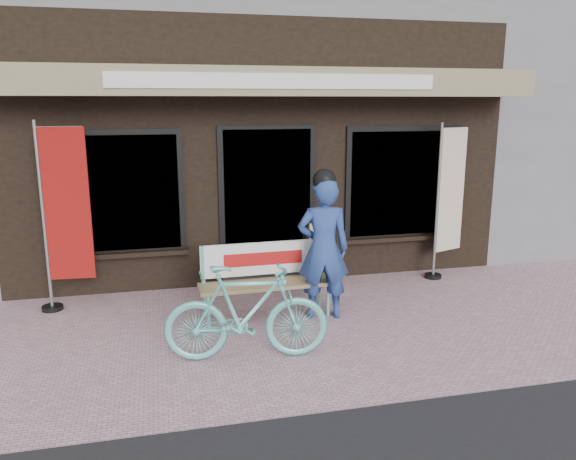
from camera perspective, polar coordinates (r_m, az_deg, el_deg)
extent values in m
plane|color=#C798A6|center=(6.23, 1.62, -10.88)|extent=(70.00, 70.00, 0.00)
cube|color=black|center=(10.63, -5.33, 9.05)|extent=(7.00, 6.00, 3.60)
cube|color=gray|center=(7.31, -1.67, 14.79)|extent=(7.00, 0.80, 0.35)
cube|color=white|center=(6.90, -0.96, 14.90)|extent=(4.00, 0.02, 0.18)
cube|color=black|center=(7.76, -2.08, 2.43)|extent=(1.20, 0.06, 2.10)
cube|color=black|center=(7.75, -2.07, 2.42)|extent=(1.35, 0.04, 2.20)
cube|color=black|center=(7.59, -17.11, 3.55)|extent=(1.60, 0.06, 1.50)
cube|color=black|center=(8.33, 11.57, 4.65)|extent=(1.60, 0.06, 1.50)
cube|color=black|center=(7.58, -17.11, 3.54)|extent=(1.75, 0.04, 1.65)
cube|color=black|center=(8.32, 11.60, 4.64)|extent=(1.75, 0.04, 1.65)
cube|color=black|center=(7.70, -16.74, -2.40)|extent=(1.80, 0.18, 0.06)
cube|color=black|center=(8.43, 11.49, -0.79)|extent=(1.80, 0.18, 0.06)
cube|color=#59595B|center=(7.79, -1.69, -5.30)|extent=(1.30, 0.45, 0.15)
cylinder|color=#63C2BB|center=(6.48, -8.04, -8.26)|extent=(0.04, 0.04, 0.37)
cylinder|color=#63C2BB|center=(6.81, -8.39, -7.20)|extent=(0.04, 0.04, 0.37)
cylinder|color=#63C2BB|center=(6.77, 4.10, -7.22)|extent=(0.04, 0.04, 0.37)
cylinder|color=#63C2BB|center=(7.08, 3.18, -6.26)|extent=(0.04, 0.04, 0.37)
cube|color=#927E50|center=(6.68, -2.18, -5.53)|extent=(1.61, 0.44, 0.04)
cylinder|color=#63C2BB|center=(6.67, -8.67, -3.70)|extent=(0.04, 0.04, 0.49)
cylinder|color=#63C2BB|center=(6.96, 3.36, -2.86)|extent=(0.04, 0.04, 0.49)
cube|color=white|center=(6.78, -2.56, -2.89)|extent=(1.51, 0.07, 0.40)
cube|color=#B21414|center=(6.76, -2.52, -2.94)|extent=(0.96, 0.03, 0.16)
cylinder|color=#63C2BB|center=(6.52, -8.71, -4.75)|extent=(0.04, 0.39, 0.04)
cylinder|color=#63C2BB|center=(6.82, 4.02, -3.81)|extent=(0.04, 0.39, 0.04)
imported|color=navy|center=(6.56, 3.62, -1.92)|extent=(0.67, 0.50, 1.67)
sphere|color=black|center=(6.40, 3.72, 5.04)|extent=(0.31, 0.31, 0.27)
imported|color=#63C2BB|center=(5.59, -4.23, -8.37)|extent=(1.67, 0.65, 0.97)
cylinder|color=gray|center=(7.28, -23.58, 1.08)|extent=(0.04, 0.04, 2.31)
cylinder|color=gray|center=(7.09, -22.29, 9.65)|extent=(0.53, 0.06, 0.03)
cube|color=maroon|center=(7.19, -21.51, 2.40)|extent=(0.53, 0.07, 1.84)
cylinder|color=black|center=(7.57, -22.81, -7.30)|extent=(0.27, 0.27, 0.05)
cylinder|color=gray|center=(8.23, 14.94, 2.71)|extent=(0.05, 0.05, 2.23)
cylinder|color=gray|center=(8.31, 16.54, 9.90)|extent=(0.48, 0.20, 0.02)
cube|color=beige|center=(8.41, 16.24, 3.90)|extent=(0.49, 0.20, 1.77)
cylinder|color=black|center=(8.48, 14.51, -4.54)|extent=(0.31, 0.31, 0.05)
cube|color=black|center=(7.69, 3.24, -2.19)|extent=(0.51, 0.27, 1.02)
cube|color=beige|center=(7.62, 3.51, -1.46)|extent=(0.41, 0.17, 0.62)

